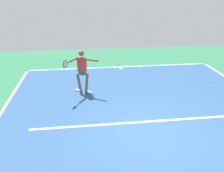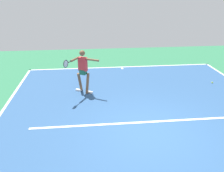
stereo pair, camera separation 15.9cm
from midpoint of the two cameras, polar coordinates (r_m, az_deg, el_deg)
name	(u,v)px [view 2 (the right image)]	position (r m, az deg, el deg)	size (l,w,h in m)	color
ground_plane	(151,133)	(7.20, 10.15, -11.29)	(20.71, 20.71, 0.00)	#2D754C
court_surface	(151,133)	(7.20, 10.16, -11.27)	(9.88, 12.50, 0.00)	#2D5484
court_line_baseline_near	(122,67)	(12.67, 2.77, 4.72)	(9.88, 0.10, 0.01)	white
court_line_service	(146,122)	(7.67, 8.98, -8.79)	(7.41, 0.10, 0.01)	white
court_line_centre_mark	(122,68)	(12.48, 2.90, 4.43)	(0.10, 0.30, 0.01)	white
tennis_player	(83,69)	(9.29, -6.78, 4.26)	(1.32, 1.08, 1.79)	brown
tennis_ball_centre_court	(212,82)	(11.48, 23.89, 0.80)	(0.07, 0.07, 0.07)	#CCE033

